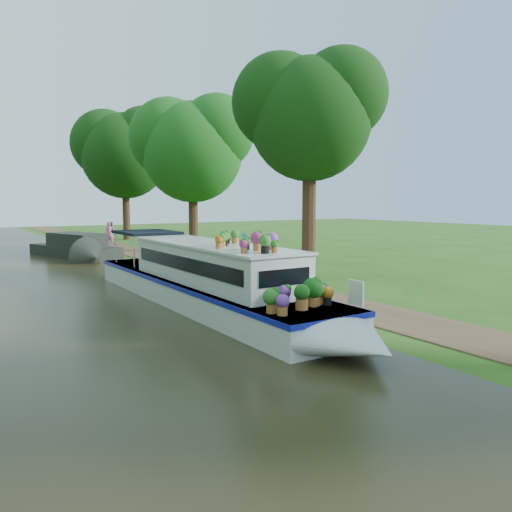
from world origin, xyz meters
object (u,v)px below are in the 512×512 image
(plant_boat, at_px, (213,280))
(pedestrian_pink, at_px, (110,234))
(pedestrian_dark, at_px, (111,233))
(second_boat, at_px, (76,248))

(plant_boat, xyz_separation_m, pedestrian_pink, (3.41, 21.26, -0.01))
(pedestrian_pink, relative_size, pedestrian_dark, 1.02)
(second_boat, bearing_deg, pedestrian_dark, 41.00)
(pedestrian_pink, xyz_separation_m, pedestrian_dark, (0.35, 0.74, -0.02))
(plant_boat, relative_size, second_boat, 1.87)
(plant_boat, bearing_deg, pedestrian_dark, 80.29)
(second_boat, relative_size, pedestrian_pink, 4.47)
(second_boat, xyz_separation_m, pedestrian_pink, (3.60, 5.99, 0.30))
(second_boat, distance_m, pedestrian_dark, 7.81)
(second_boat, bearing_deg, pedestrian_pink, 40.39)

